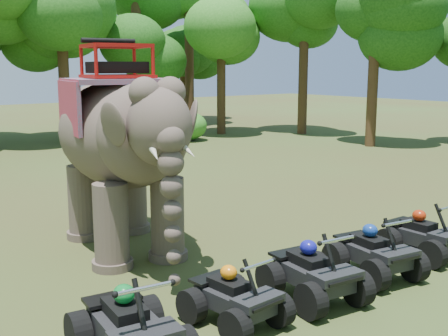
% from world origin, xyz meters
% --- Properties ---
extents(ground, '(110.00, 110.00, 0.00)m').
position_xyz_m(ground, '(0.00, 0.00, 0.00)').
color(ground, '#47381E').
rests_on(ground, ground).
extents(elephant, '(3.42, 5.96, 4.72)m').
position_xyz_m(elephant, '(-1.72, 2.74, 2.36)').
color(elephant, brown).
rests_on(elephant, ground).
extents(atv_0, '(1.57, 2.01, 1.37)m').
position_xyz_m(atv_0, '(-4.08, -1.92, 0.69)').
color(atv_0, black).
rests_on(atv_0, ground).
extents(atv_1, '(1.29, 1.69, 1.19)m').
position_xyz_m(atv_1, '(-2.16, -1.87, 0.60)').
color(atv_1, black).
rests_on(atv_1, ground).
extents(atv_2, '(1.51, 1.93, 1.32)m').
position_xyz_m(atv_2, '(-0.45, -1.98, 0.66)').
color(atv_2, black).
rests_on(atv_2, ground).
extents(atv_3, '(1.51, 1.91, 1.28)m').
position_xyz_m(atv_3, '(1.35, -1.92, 0.64)').
color(atv_3, black).
rests_on(atv_3, ground).
extents(atv_4, '(1.27, 1.72, 1.26)m').
position_xyz_m(atv_4, '(3.20, -1.83, 0.63)').
color(atv_4, black).
rests_on(atv_4, ground).
extents(tree_1, '(6.32, 6.32, 9.03)m').
position_xyz_m(tree_1, '(4.24, 20.59, 4.52)').
color(tree_1, '#195114').
rests_on(tree_1, ground).
extents(tree_2, '(4.61, 4.61, 6.58)m').
position_xyz_m(tree_2, '(9.30, 21.32, 3.29)').
color(tree_2, '#195114').
rests_on(tree_2, ground).
extents(tree_3, '(5.47, 5.47, 7.81)m').
position_xyz_m(tree_3, '(13.65, 19.11, 3.91)').
color(tree_3, '#195114').
rests_on(tree_3, ground).
extents(tree_4, '(6.17, 6.17, 8.82)m').
position_xyz_m(tree_4, '(17.66, 16.08, 4.41)').
color(tree_4, '#195114').
rests_on(tree_4, ground).
extents(tree_5, '(5.62, 5.62, 8.03)m').
position_xyz_m(tree_5, '(16.47, 9.93, 4.01)').
color(tree_5, '#195114').
rests_on(tree_5, ground).
extents(tree_28, '(6.88, 6.88, 9.83)m').
position_xyz_m(tree_28, '(14.18, 23.35, 4.92)').
color(tree_28, '#195114').
rests_on(tree_28, ground).
extents(tree_30, '(5.32, 5.32, 7.60)m').
position_xyz_m(tree_30, '(17.20, 28.67, 3.80)').
color(tree_30, '#195114').
rests_on(tree_30, ground).
extents(tree_32, '(7.60, 7.60, 10.85)m').
position_xyz_m(tree_32, '(10.41, 23.69, 5.43)').
color(tree_32, '#195114').
rests_on(tree_32, ground).
extents(tree_33, '(5.81, 5.81, 8.30)m').
position_xyz_m(tree_33, '(5.23, 23.09, 4.15)').
color(tree_33, '#195114').
rests_on(tree_33, ground).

